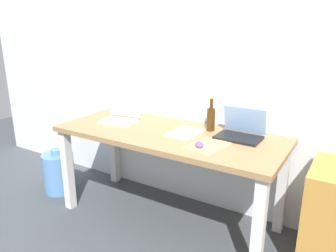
{
  "coord_description": "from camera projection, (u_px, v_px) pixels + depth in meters",
  "views": [
    {
      "loc": [
        1.23,
        -2.01,
        1.53
      ],
      "look_at": [
        0.0,
        0.0,
        0.8
      ],
      "focal_mm": 34.62,
      "sensor_mm": 36.0,
      "label": 1
    }
  ],
  "objects": [
    {
      "name": "desk",
      "position": [
        168.0,
        145.0,
        2.51
      ],
      "size": [
        1.76,
        0.72,
        0.75
      ],
      "color": "#A37A4C",
      "rests_on": "ground"
    },
    {
      "name": "beer_bottle",
      "position": [
        211.0,
        118.0,
        2.49
      ],
      "size": [
        0.06,
        0.06,
        0.26
      ],
      "color": "#47280F",
      "rests_on": "desk"
    },
    {
      "name": "paper_sheet_near_back",
      "position": [
        185.0,
        132.0,
        2.47
      ],
      "size": [
        0.21,
        0.3,
        0.0
      ],
      "primitive_type": "cube",
      "rotation": [
        0.0,
        0.0,
        -0.01
      ],
      "color": "white",
      "rests_on": "desk"
    },
    {
      "name": "laptop_left",
      "position": [
        120.0,
        116.0,
        2.75
      ],
      "size": [
        0.32,
        0.28,
        0.21
      ],
      "color": "silver",
      "rests_on": "desk"
    },
    {
      "name": "water_cooler_jug",
      "position": [
        59.0,
        172.0,
        3.1
      ],
      "size": [
        0.29,
        0.29,
        0.42
      ],
      "color": "#598CC6",
      "rests_on": "ground"
    },
    {
      "name": "back_wall",
      "position": [
        195.0,
        55.0,
        2.66
      ],
      "size": [
        5.2,
        0.08,
        2.6
      ],
      "primitive_type": "cube",
      "color": "white",
      "rests_on": "ground"
    },
    {
      "name": "computer_mouse",
      "position": [
        199.0,
        145.0,
        2.17
      ],
      "size": [
        0.1,
        0.12,
        0.03
      ],
      "primitive_type": "ellipsoid",
      "rotation": [
        0.0,
        0.0,
        0.55
      ],
      "color": "#724799",
      "rests_on": "desk"
    },
    {
      "name": "laptop_right",
      "position": [
        241.0,
        131.0,
        2.35
      ],
      "size": [
        0.32,
        0.25,
        0.21
      ],
      "color": "black",
      "rests_on": "desk"
    },
    {
      "name": "paper_sheet_front_right",
      "position": [
        208.0,
        146.0,
        2.2
      ],
      "size": [
        0.26,
        0.33,
        0.0
      ],
      "primitive_type": "cube",
      "rotation": [
        0.0,
        0.0,
        -0.16
      ],
      "color": "#F4E06B",
      "rests_on": "desk"
    },
    {
      "name": "ground_plane",
      "position": [
        168.0,
        218.0,
        2.7
      ],
      "size": [
        8.0,
        8.0,
        0.0
      ],
      "primitive_type": "plane",
      "color": "#42474C"
    }
  ]
}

